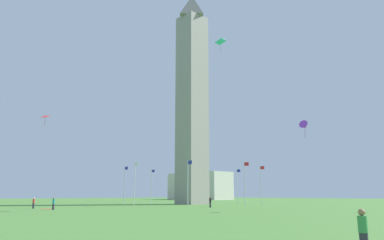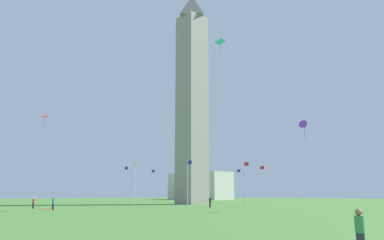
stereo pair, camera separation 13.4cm
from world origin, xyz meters
TOP-DOWN VIEW (x-y plane):
  - ground_plane at (0.00, 0.00)m, footprint 260.00×260.00m
  - obelisk_monument at (0.00, 0.00)m, footprint 5.23×5.23m
  - flagpole_n at (14.46, 0.00)m, footprint 1.12×0.14m
  - flagpole_ne at (10.24, 10.18)m, footprint 1.12×0.14m
  - flagpole_e at (0.06, 14.40)m, footprint 1.12×0.14m
  - flagpole_se at (-10.12, 10.18)m, footprint 1.12×0.14m
  - flagpole_s at (-14.34, 0.00)m, footprint 1.12×0.14m
  - flagpole_sw at (-10.12, -10.18)m, footprint 1.12×0.14m
  - flagpole_w at (0.06, -14.40)m, footprint 1.12×0.14m
  - flagpole_nw at (10.24, -10.18)m, footprint 1.12×0.14m
  - person_red_shirt at (1.78, -33.15)m, footprint 0.32×0.32m
  - person_teal_shirt at (8.40, -32.86)m, footprint 0.32×0.32m
  - person_black_shirt at (16.22, -10.75)m, footprint 0.32×0.32m
  - person_green_shirt at (53.51, -40.45)m, footprint 0.32×0.32m
  - kite_purple_delta at (33.51, -10.35)m, footprint 1.40×1.58m
  - kite_red_diamond at (-1.11, -31.35)m, footprint 1.51×1.49m
  - kite_cyan_diamond at (22.23, -14.15)m, footprint 1.55×1.59m
  - distant_building at (-47.73, 46.95)m, footprint 26.37×10.30m
  - picnic_blanket_near_first_person at (4.00, -32.12)m, footprint 2.22×2.03m

SIDE VIEW (x-z plane):
  - ground_plane at x=0.00m, z-range 0.00..0.00m
  - picnic_blanket_near_first_person at x=4.00m, z-range 0.00..0.01m
  - person_green_shirt at x=53.51m, z-range -0.01..1.60m
  - person_red_shirt at x=1.78m, z-range -0.01..1.61m
  - person_teal_shirt at x=8.40m, z-range -0.01..1.68m
  - person_black_shirt at x=16.22m, z-range -0.01..1.72m
  - flagpole_n at x=14.46m, z-range 0.39..8.36m
  - flagpole_ne at x=10.24m, z-range 0.39..8.36m
  - flagpole_e at x=0.06m, z-range 0.39..8.36m
  - flagpole_se at x=-10.12m, z-range 0.39..8.36m
  - flagpole_s at x=-14.34m, z-range 0.39..8.36m
  - flagpole_sw at x=-10.12m, z-range 0.39..8.36m
  - flagpole_w at x=0.06m, z-range 0.39..8.36m
  - flagpole_nw at x=10.24m, z-range 0.39..8.36m
  - distant_building at x=-47.73m, z-range 0.00..10.18m
  - kite_purple_delta at x=33.51m, z-range 9.72..12.03m
  - kite_red_diamond at x=-1.11m, z-range 13.60..15.43m
  - obelisk_monument at x=0.00m, z-range 0.00..47.56m
  - kite_cyan_diamond at x=22.23m, z-range 24.00..26.12m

